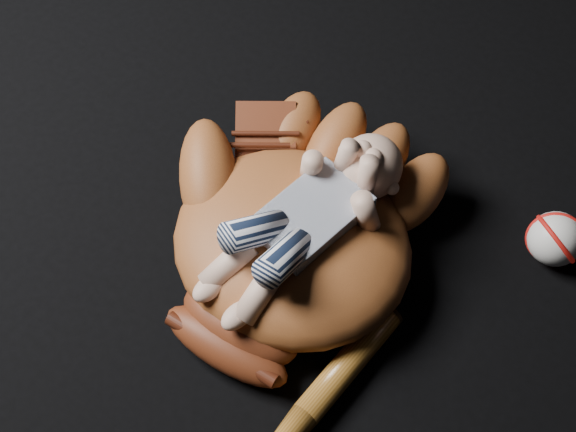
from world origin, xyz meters
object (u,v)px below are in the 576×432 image
at_px(baseball_glove, 292,238).
at_px(newborn_baby, 297,225).
at_px(baseball_bat, 294,429).
at_px(baseball, 555,239).

bearing_deg(baseball_glove, newborn_baby, -24.57).
distance_m(newborn_baby, baseball_bat, 0.28).
height_order(newborn_baby, baseball_bat, newborn_baby).
height_order(newborn_baby, baseball, newborn_baby).
xyz_separation_m(newborn_baby, baseball_bat, (0.16, -0.20, -0.11)).
bearing_deg(newborn_baby, baseball_bat, -45.52).
height_order(baseball_glove, newborn_baby, newborn_baby).
relative_size(baseball_glove, newborn_baby, 1.41).
xyz_separation_m(newborn_baby, baseball, (0.29, 0.27, -0.09)).
relative_size(baseball_glove, baseball_bat, 1.16).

